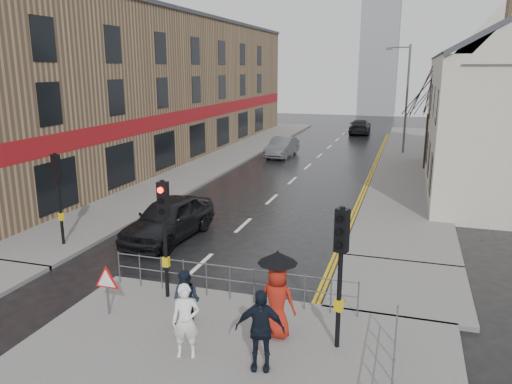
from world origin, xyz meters
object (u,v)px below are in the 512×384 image
Objects in this scene: pedestrian_b at (186,300)px; car_mid at (282,147)px; car_parked at (169,219)px; pedestrian_d at (260,330)px; pedestrian_with_umbrella at (277,292)px; pedestrian_a at (186,321)px.

pedestrian_b is 25.85m from car_mid.
pedestrian_d is at bearing -46.49° from car_parked.
pedestrian_with_umbrella is 26.00m from car_mid.
pedestrian_with_umbrella is at bearing -72.78° from car_mid.
pedestrian_d is 27.34m from car_mid.
car_parked is at bearing -85.66° from car_mid.
pedestrian_a reaches higher than car_parked.
pedestrian_a is 2.26m from pedestrian_with_umbrella.
car_mid is (-4.14, 25.52, -0.19)m from pedestrian_b.
car_mid is at bearing 92.18° from pedestrian_d.
car_mid is at bearing 101.71° from pedestrian_b.
car_mid is (-0.44, 19.21, -0.10)m from car_parked.
pedestrian_with_umbrella reaches higher than pedestrian_d.
pedestrian_with_umbrella is (2.23, 0.31, 0.39)m from pedestrian_b.
car_mid is at bearing 96.08° from car_parked.
pedestrian_with_umbrella reaches higher than pedestrian_a.
pedestrian_a is 8.55m from car_parked.
pedestrian_with_umbrella is at bearing 10.47° from pedestrian_b.
car_parked is 19.21m from car_mid.
pedestrian_a is 0.40× the size of car_mid.
pedestrian_b is 7.32m from car_parked.
pedestrian_b is 2.29m from pedestrian_with_umbrella.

